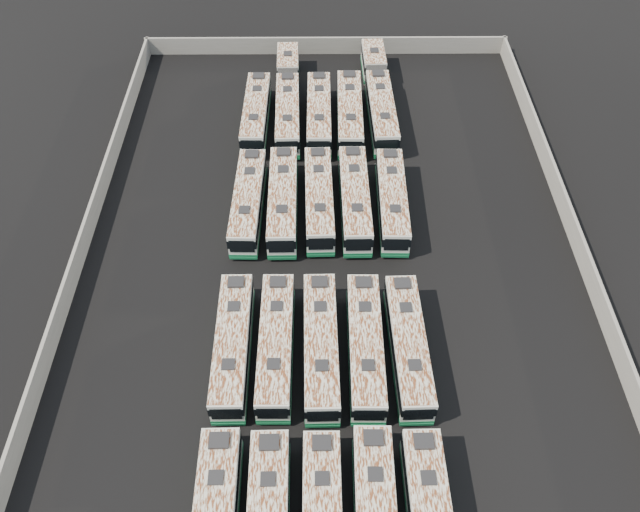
{
  "coord_description": "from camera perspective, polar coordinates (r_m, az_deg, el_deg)",
  "views": [
    {
      "loc": [
        -1.19,
        -35.19,
        42.46
      ],
      "look_at": [
        -0.96,
        0.65,
        1.6
      ],
      "focal_mm": 35.0,
      "sensor_mm": 36.0,
      "label": 1
    }
  ],
  "objects": [
    {
      "name": "bus_midback_center",
      "position": [
        59.13,
        -0.09,
        5.23
      ],
      "size": [
        2.82,
        12.17,
        3.42
      ],
      "rotation": [
        0.0,
        0.0,
        0.02
      ],
      "color": "silver",
      "rests_on": "ground"
    },
    {
      "name": "bus_midfront_far_right",
      "position": [
        49.08,
        8.05,
        -8.13
      ],
      "size": [
        2.83,
        12.0,
        3.36
      ],
      "rotation": [
        0.0,
        0.0,
        0.03
      ],
      "color": "silver",
      "rests_on": "ground"
    },
    {
      "name": "bus_midback_right",
      "position": [
        59.18,
        3.2,
        5.22
      ],
      "size": [
        2.73,
        12.37,
        3.48
      ],
      "rotation": [
        0.0,
        0.0,
        0.01
      ],
      "color": "silver",
      "rests_on": "ground"
    },
    {
      "name": "bus_midfront_right",
      "position": [
        48.72,
        4.17,
        -8.17
      ],
      "size": [
        2.66,
        12.12,
        3.41
      ],
      "rotation": [
        0.0,
        0.0,
        -0.01
      ],
      "color": "silver",
      "rests_on": "ground"
    },
    {
      "name": "ground",
      "position": [
        55.16,
        1.0,
        -1.6
      ],
      "size": [
        140.0,
        140.0,
        0.0
      ],
      "primitive_type": "plane",
      "color": "black",
      "rests_on": "ground"
    },
    {
      "name": "bus_midback_left",
      "position": [
        59.05,
        -3.41,
        5.11
      ],
      "size": [
        2.75,
        12.45,
        3.5
      ],
      "rotation": [
        0.0,
        0.0,
        0.01
      ],
      "color": "silver",
      "rests_on": "ground"
    },
    {
      "name": "bus_back_center",
      "position": [
        69.48,
        -0.09,
        12.87
      ],
      "size": [
        2.61,
        12.12,
        3.41
      ],
      "rotation": [
        0.0,
        0.0,
        -0.0
      ],
      "color": "silver",
      "rests_on": "ground"
    },
    {
      "name": "bus_midback_far_right",
      "position": [
        59.43,
        6.6,
        5.09
      ],
      "size": [
        2.79,
        12.05,
        3.38
      ],
      "rotation": [
        0.0,
        0.0,
        -0.02
      ],
      "color": "silver",
      "rests_on": "ground"
    },
    {
      "name": "bus_back_far_right",
      "position": [
        72.67,
        5.39,
        14.47
      ],
      "size": [
        3.05,
        19.18,
        3.47
      ],
      "rotation": [
        0.0,
        0.0,
        0.02
      ],
      "color": "silver",
      "rests_on": "ground"
    },
    {
      "name": "bus_back_far_left",
      "position": [
        69.92,
        -5.86,
        12.83
      ],
      "size": [
        2.69,
        11.95,
        3.36
      ],
      "rotation": [
        0.0,
        0.0,
        -0.01
      ],
      "color": "silver",
      "rests_on": "ground"
    },
    {
      "name": "bus_midfront_far_left",
      "position": [
        49.1,
        -7.96,
        -8.06
      ],
      "size": [
        2.65,
        12.05,
        3.39
      ],
      "rotation": [
        0.0,
        0.0,
        0.01
      ],
      "color": "silver",
      "rests_on": "ground"
    },
    {
      "name": "bus_midback_far_left",
      "position": [
        59.3,
        -6.57,
        4.99
      ],
      "size": [
        2.83,
        12.17,
        3.41
      ],
      "rotation": [
        0.0,
        0.0,
        -0.02
      ],
      "color": "silver",
      "rests_on": "ground"
    },
    {
      "name": "bus_back_left",
      "position": [
        72.17,
        -2.96,
        14.31
      ],
      "size": [
        2.97,
        18.67,
        3.38
      ],
      "rotation": [
        0.0,
        0.0,
        0.02
      ],
      "color": "silver",
      "rests_on": "ground"
    },
    {
      "name": "bus_midfront_left",
      "position": [
        48.77,
        -4.04,
        -8.08
      ],
      "size": [
        2.59,
        12.01,
        3.38
      ],
      "rotation": [
        0.0,
        0.0,
        -0.0
      ],
      "color": "silver",
      "rests_on": "ground"
    },
    {
      "name": "perimeter_wall",
      "position": [
        54.32,
        1.02,
        -0.86
      ],
      "size": [
        45.2,
        73.2,
        2.2
      ],
      "color": "slate",
      "rests_on": "ground"
    },
    {
      "name": "bus_back_right",
      "position": [
        69.54,
        2.73,
        12.89
      ],
      "size": [
        2.85,
        12.49,
        3.51
      ],
      "rotation": [
        0.0,
        0.0,
        -0.02
      ],
      "color": "silver",
      "rests_on": "ground"
    },
    {
      "name": "bus_midfront_center",
      "position": [
        48.56,
        0.08,
        -8.2
      ],
      "size": [
        2.76,
        12.24,
        3.44
      ],
      "rotation": [
        0.0,
        0.0,
        0.01
      ],
      "color": "silver",
      "rests_on": "ground"
    }
  ]
}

